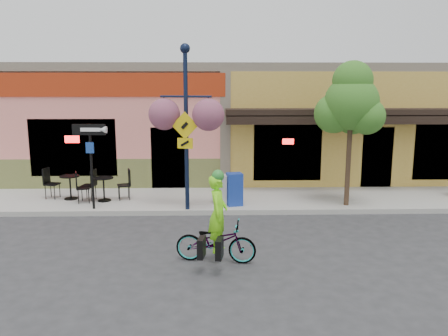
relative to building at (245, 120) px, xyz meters
name	(u,v)px	position (x,y,z in m)	size (l,w,h in m)	color
ground	(264,220)	(0.00, -7.50, -2.25)	(90.00, 90.00, 0.00)	#2D2D30
sidewalk	(257,199)	(0.00, -5.50, -2.17)	(24.00, 3.00, 0.15)	#9E9B93
curb	(262,212)	(0.00, -6.95, -2.17)	(24.00, 0.12, 0.15)	#A8A59E
building	(245,120)	(0.00, 0.00, 0.00)	(18.20, 8.20, 4.50)	#F7867A
bicycle	(216,241)	(-1.38, -10.43, -1.80)	(0.60, 1.72, 0.90)	maroon
cyclist_rider	(218,225)	(-1.33, -10.43, -1.43)	(0.60, 0.39, 1.64)	#85FF1A
lamp_post	(186,129)	(-2.19, -6.84, 0.26)	(1.51, 0.60, 4.72)	black
one_way_sign	(92,167)	(-4.95, -6.73, -0.85)	(0.96, 0.21, 2.49)	black
cafe_set_left	(70,184)	(-5.98, -5.59, -1.60)	(1.66, 0.83, 1.00)	black
cafe_set_right	(104,186)	(-4.86, -5.85, -1.61)	(1.64, 0.82, 0.98)	black
newspaper_box_blue	(234,189)	(-0.79, -6.45, -1.61)	(0.44, 0.39, 0.99)	#193698
newspaper_box_grey	(223,189)	(-1.14, -6.27, -1.65)	(0.42, 0.38, 0.90)	#ABABAB
street_tree	(350,134)	(2.61, -6.51, 0.07)	(1.69, 1.69, 4.34)	#3D7A26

